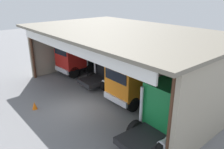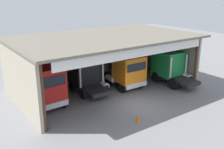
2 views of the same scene
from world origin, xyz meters
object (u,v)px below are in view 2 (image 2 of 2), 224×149
Objects in this scene: truck_red_center_bay at (46,87)px; truck_orange_yard_outside at (127,71)px; truck_green_center_right_bay at (170,66)px; traffic_cone at (138,118)px; oil_drum at (114,67)px; truck_black_center_left_bay at (86,73)px; tool_cart at (49,81)px.

truck_red_center_bay is 8.11m from truck_orange_yard_outside.
truck_green_center_right_bay is 9.38m from traffic_cone.
oil_drum is (10.29, 5.09, -1.36)m from truck_red_center_bay.
truck_orange_yard_outside is (8.11, -0.08, -0.16)m from truck_red_center_bay.
truck_red_center_bay reaches higher than truck_black_center_left_bay.
truck_black_center_left_bay is 4.29m from tool_cart.
truck_red_center_bay is at bearing -113.49° from tool_cart.
truck_green_center_right_bay reaches higher than tool_cart.
truck_black_center_left_bay reaches higher than oil_drum.
truck_orange_yard_outside is at bearing -19.68° from truck_black_center_left_bay.
oil_drum is at bearing 62.34° from traffic_cone.
tool_cart is (-8.23, -0.35, 0.03)m from oil_drum.
truck_orange_yard_outside is at bearing 166.16° from truck_green_center_right_bay.
oil_drum is at bearing 111.97° from truck_green_center_right_bay.
truck_red_center_bay reaches higher than truck_orange_yard_outside.
traffic_cone is (4.52, -5.92, -1.55)m from truck_red_center_bay.
truck_orange_yard_outside is at bearing -38.54° from tool_cart.
truck_black_center_left_bay reaches higher than tool_cart.
truck_red_center_bay is at bearing -159.61° from truck_black_center_left_bay.
truck_red_center_bay reaches higher than tool_cart.
tool_cart is (2.06, 4.74, -1.33)m from truck_red_center_bay.
tool_cart reaches higher than oil_drum.
truck_red_center_bay is 7.61m from traffic_cone.
traffic_cone is (2.46, -10.66, -0.22)m from tool_cart.
tool_cart is at bearing 128.73° from truck_black_center_left_bay.
oil_drum reaches higher than traffic_cone.
oil_drum is 0.94× the size of tool_cart.
truck_black_center_left_bay is at bearing -165.42° from truck_red_center_bay.
truck_black_center_left_bay is 8.60m from truck_green_center_right_bay.
truck_black_center_left_bay is at bearing 163.29° from truck_green_center_right_bay.
oil_drum is at bearing 34.96° from truck_black_center_left_bay.
truck_orange_yard_outside is 8.21× the size of traffic_cone.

